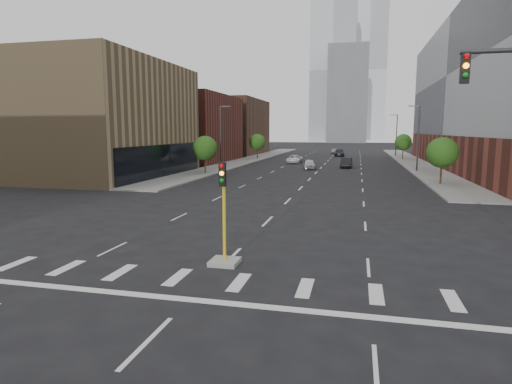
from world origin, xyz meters
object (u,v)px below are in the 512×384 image
(car_deep_right, at_px, (339,153))
(car_far_left, at_px, (294,159))
(median_traffic_signal, at_px, (224,242))
(car_mid_right, at_px, (346,163))
(car_near_left, at_px, (309,164))
(car_distant, at_px, (335,151))

(car_deep_right, bearing_deg, car_far_left, -110.06)
(median_traffic_signal, relative_size, car_mid_right, 0.96)
(car_near_left, distance_m, car_far_left, 11.69)
(median_traffic_signal, xyz_separation_m, car_deep_right, (1.50, 79.19, -0.20))
(car_near_left, distance_m, car_distant, 43.87)
(median_traffic_signal, distance_m, car_mid_right, 50.30)
(car_mid_right, xyz_separation_m, car_far_left, (-9.11, 7.32, -0.06))
(car_near_left, height_order, car_far_left, car_near_left)
(car_near_left, xyz_separation_m, car_far_left, (-3.83, 11.04, -0.03))
(car_mid_right, bearing_deg, car_near_left, -143.08)
(car_mid_right, bearing_deg, car_far_left, 142.95)
(car_near_left, bearing_deg, median_traffic_signal, -95.84)
(car_mid_right, relative_size, car_deep_right, 0.86)
(median_traffic_signal, bearing_deg, car_near_left, 91.85)
(car_far_left, relative_size, car_distant, 1.29)
(car_mid_right, distance_m, car_deep_right, 29.13)
(median_traffic_signal, distance_m, car_deep_right, 79.21)
(median_traffic_signal, bearing_deg, car_far_left, 95.29)
(car_far_left, xyz_separation_m, car_distant, (5.20, 32.80, -0.03))
(car_mid_right, distance_m, car_distant, 40.32)
(car_mid_right, relative_size, car_far_left, 0.91)
(car_deep_right, height_order, car_distant, car_deep_right)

